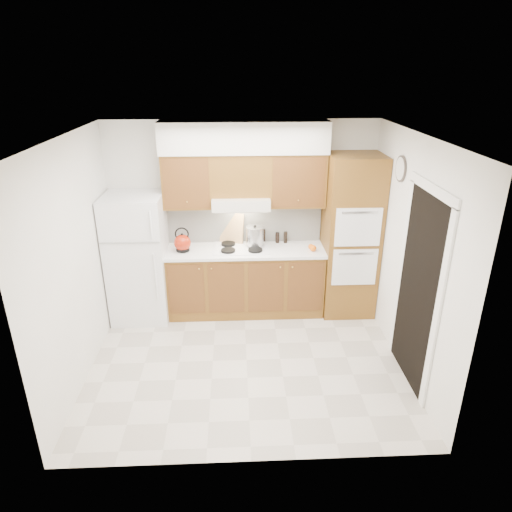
{
  "coord_description": "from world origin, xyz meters",
  "views": [
    {
      "loc": [
        -0.1,
        -4.51,
        3.25
      ],
      "look_at": [
        0.13,
        0.45,
        1.15
      ],
      "focal_mm": 32.0,
      "sensor_mm": 36.0,
      "label": 1
    }
  ],
  "objects_px": {
    "fridge": "(138,258)",
    "oven_cabinet": "(350,237)",
    "stock_pot": "(255,236)",
    "kettle": "(182,243)"
  },
  "relations": [
    {
      "from": "fridge",
      "to": "oven_cabinet",
      "type": "height_order",
      "value": "oven_cabinet"
    },
    {
      "from": "stock_pot",
      "to": "fridge",
      "type": "bearing_deg",
      "value": -175.17
    },
    {
      "from": "kettle",
      "to": "stock_pot",
      "type": "height_order",
      "value": "stock_pot"
    },
    {
      "from": "kettle",
      "to": "stock_pot",
      "type": "relative_size",
      "value": 0.91
    },
    {
      "from": "fridge",
      "to": "kettle",
      "type": "relative_size",
      "value": 7.7
    },
    {
      "from": "fridge",
      "to": "oven_cabinet",
      "type": "bearing_deg",
      "value": 0.7
    },
    {
      "from": "oven_cabinet",
      "to": "kettle",
      "type": "bearing_deg",
      "value": -179.48
    },
    {
      "from": "fridge",
      "to": "oven_cabinet",
      "type": "distance_m",
      "value": 2.86
    },
    {
      "from": "oven_cabinet",
      "to": "stock_pot",
      "type": "height_order",
      "value": "oven_cabinet"
    },
    {
      "from": "kettle",
      "to": "stock_pot",
      "type": "xyz_separation_m",
      "value": [
        0.97,
        0.12,
        0.03
      ]
    }
  ]
}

